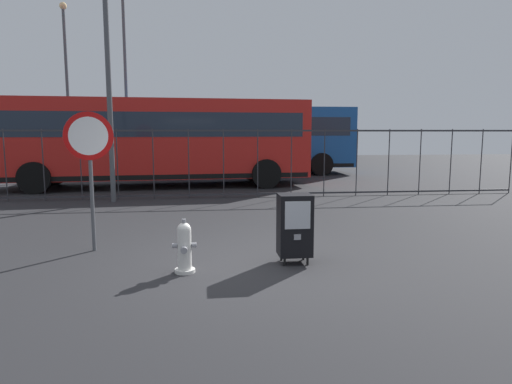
{
  "coord_description": "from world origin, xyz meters",
  "views": [
    {
      "loc": [
        -0.58,
        -6.35,
        1.91
      ],
      "look_at": [
        0.3,
        1.2,
        0.9
      ],
      "focal_mm": 31.68,
      "sensor_mm": 36.0,
      "label": 1
    }
  ],
  "objects": [
    {
      "name": "bus_near",
      "position": [
        -2.22,
        9.76,
        1.71
      ],
      "size": [
        10.65,
        3.36,
        3.0
      ],
      "rotation": [
        0.0,
        0.0,
        0.07
      ],
      "color": "red",
      "rests_on": "ground_plane"
    },
    {
      "name": "street_light_near_right",
      "position": [
        -3.96,
        14.75,
        4.59
      ],
      "size": [
        0.32,
        0.32,
        8.04
      ],
      "color": "#4C4F54",
      "rests_on": "ground_plane"
    },
    {
      "name": "street_light_far_left",
      "position": [
        -3.06,
        6.35,
        4.67
      ],
      "size": [
        0.32,
        0.32,
        8.18
      ],
      "color": "#4C4F54",
      "rests_on": "ground_plane"
    },
    {
      "name": "fire_hydrant",
      "position": [
        -0.86,
        -0.28,
        0.35
      ],
      "size": [
        0.33,
        0.31,
        0.75
      ],
      "color": "silver",
      "rests_on": "ground_plane"
    },
    {
      "name": "fence_barrier",
      "position": [
        -0.0,
        6.76,
        1.02
      ],
      "size": [
        18.03,
        0.04,
        2.0
      ],
      "color": "#2D2D33",
      "rests_on": "ground_plane"
    },
    {
      "name": "ground_plane",
      "position": [
        0.0,
        0.0,
        0.0
      ],
      "size": [
        60.0,
        60.0,
        0.0
      ],
      "primitive_type": "plane",
      "color": "#262628"
    },
    {
      "name": "stop_sign",
      "position": [
        -2.36,
        1.04,
        1.6
      ],
      "size": [
        0.71,
        0.31,
        2.23
      ],
      "color": "#4C4F54",
      "rests_on": "ground_plane"
    },
    {
      "name": "newspaper_box_primary",
      "position": [
        0.73,
        -0.0,
        0.57
      ],
      "size": [
        0.48,
        0.42,
        1.02
      ],
      "color": "black",
      "rests_on": "ground_plane"
    },
    {
      "name": "bus_far",
      "position": [
        0.92,
        14.29,
        1.71
      ],
      "size": [
        10.51,
        2.8,
        3.0
      ],
      "rotation": [
        0.0,
        0.0,
        0.0
      ],
      "color": "#19519E",
      "rests_on": "ground_plane"
    },
    {
      "name": "street_light_near_left",
      "position": [
        -6.64,
        15.34,
        4.37
      ],
      "size": [
        0.32,
        0.32,
        7.6
      ],
      "color": "#4C4F54",
      "rests_on": "ground_plane"
    }
  ]
}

